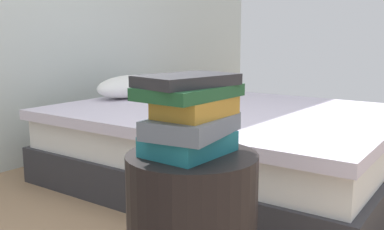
{
  "coord_description": "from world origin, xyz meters",
  "views": [
    {
      "loc": [
        -0.96,
        -0.74,
        0.89
      ],
      "look_at": [
        0.0,
        0.0,
        0.67
      ],
      "focal_mm": 40.61,
      "sensor_mm": 36.0,
      "label": 1
    }
  ],
  "objects_px": {
    "bed": "(223,143)",
    "book_charcoal": "(187,80)",
    "book_ochre": "(196,107)",
    "book_teal": "(189,144)",
    "book_slate": "(191,126)",
    "book_forest": "(189,92)"
  },
  "relations": [
    {
      "from": "book_teal",
      "to": "book_forest",
      "type": "height_order",
      "value": "book_forest"
    },
    {
      "from": "book_forest",
      "to": "book_charcoal",
      "type": "relative_size",
      "value": 1.05
    },
    {
      "from": "book_teal",
      "to": "book_slate",
      "type": "bearing_deg",
      "value": -117.5
    },
    {
      "from": "book_slate",
      "to": "book_forest",
      "type": "height_order",
      "value": "book_forest"
    },
    {
      "from": "book_slate",
      "to": "book_charcoal",
      "type": "relative_size",
      "value": 1.02
    },
    {
      "from": "bed",
      "to": "book_ochre",
      "type": "xyz_separation_m",
      "value": [
        -1.24,
        -0.72,
        0.46
      ]
    },
    {
      "from": "book_ochre",
      "to": "book_charcoal",
      "type": "height_order",
      "value": "book_charcoal"
    },
    {
      "from": "book_charcoal",
      "to": "book_ochre",
      "type": "bearing_deg",
      "value": -38.92
    },
    {
      "from": "book_teal",
      "to": "book_forest",
      "type": "bearing_deg",
      "value": -172.31
    },
    {
      "from": "book_slate",
      "to": "book_teal",
      "type": "bearing_deg",
      "value": 52.47
    },
    {
      "from": "book_teal",
      "to": "book_charcoal",
      "type": "height_order",
      "value": "book_charcoal"
    },
    {
      "from": "book_ochre",
      "to": "book_charcoal",
      "type": "bearing_deg",
      "value": 129.81
    },
    {
      "from": "bed",
      "to": "book_ochre",
      "type": "distance_m",
      "value": 1.51
    },
    {
      "from": "bed",
      "to": "book_slate",
      "type": "distance_m",
      "value": 1.5
    },
    {
      "from": "bed",
      "to": "book_forest",
      "type": "distance_m",
      "value": 1.52
    },
    {
      "from": "bed",
      "to": "book_ochre",
      "type": "height_order",
      "value": "book_ochre"
    },
    {
      "from": "book_slate",
      "to": "book_ochre",
      "type": "relative_size",
      "value": 1.21
    },
    {
      "from": "bed",
      "to": "book_charcoal",
      "type": "height_order",
      "value": "book_charcoal"
    },
    {
      "from": "book_ochre",
      "to": "book_forest",
      "type": "xyz_separation_m",
      "value": [
        -0.01,
        0.02,
        0.04
      ]
    },
    {
      "from": "book_teal",
      "to": "book_forest",
      "type": "relative_size",
      "value": 0.84
    },
    {
      "from": "book_charcoal",
      "to": "book_teal",
      "type": "bearing_deg",
      "value": 8.94
    },
    {
      "from": "book_teal",
      "to": "book_forest",
      "type": "xyz_separation_m",
      "value": [
        -0.0,
        -0.0,
        0.15
      ]
    }
  ]
}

